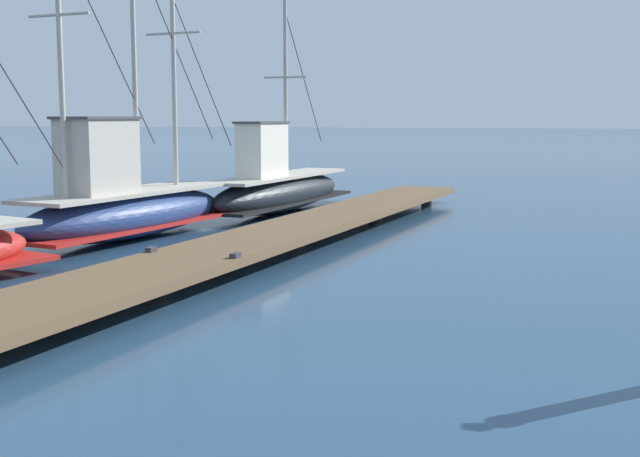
% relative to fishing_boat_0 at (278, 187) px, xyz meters
% --- Properties ---
extents(floating_dock, '(3.56, 21.16, 0.53)m').
position_rel_fishing_boat_0_xyz_m(floating_dock, '(2.56, -5.83, -0.35)').
color(floating_dock, brown).
rests_on(floating_dock, ground).
extents(fishing_boat_0, '(2.22, 7.56, 5.99)m').
position_rel_fishing_boat_0_xyz_m(fishing_boat_0, '(0.00, 0.00, 0.00)').
color(fishing_boat_0, black).
rests_on(fishing_boat_0, ground).
extents(fishing_boat_2, '(2.66, 7.65, 6.95)m').
position_rel_fishing_boat_0_xyz_m(fishing_boat_2, '(-1.40, -6.01, 0.09)').
color(fishing_boat_2, navy).
rests_on(fishing_boat_2, ground).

